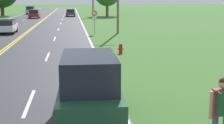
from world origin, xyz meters
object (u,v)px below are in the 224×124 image
object	(u,v)px
car_white_hatchback_mid_far	(7,26)
car_red_hatchback_receding	(34,14)
traffic_sign	(94,16)
car_dark_green_van_approaching	(89,85)
car_silver_van_horizon	(31,10)
fire_hydrant	(121,48)
car_dark_grey_hatchback_distant	(71,12)
hitchhiker_person	(223,107)

from	to	relation	value
car_white_hatchback_mid_far	car_red_hatchback_receding	xyz separation A→B (m)	(-0.07, 26.28, 0.07)
traffic_sign	car_red_hatchback_receding	bearing A→B (deg)	108.10
car_dark_green_van_approaching	car_silver_van_horizon	world-z (taller)	car_dark_green_van_approaching
fire_hydrant	car_silver_van_horizon	world-z (taller)	car_silver_van_horizon
fire_hydrant	car_dark_grey_hatchback_distant	world-z (taller)	car_dark_grey_hatchback_distant
traffic_sign	car_dark_green_van_approaching	xyz separation A→B (m)	(-1.88, -22.93, -0.85)
car_red_hatchback_receding	car_silver_van_horizon	distance (m)	16.77
fire_hydrant	car_white_hatchback_mid_far	xyz separation A→B (m)	(-10.03, 13.77, 0.43)
car_red_hatchback_receding	fire_hydrant	bearing A→B (deg)	-166.05
fire_hydrant	car_silver_van_horizon	bearing A→B (deg)	102.73
car_dark_green_van_approaching	car_white_hatchback_mid_far	bearing A→B (deg)	-162.16
car_red_hatchback_receding	car_silver_van_horizon	world-z (taller)	car_silver_van_horizon
traffic_sign	car_silver_van_horizon	size ratio (longest dim) A/B	0.58
car_white_hatchback_mid_far	fire_hydrant	bearing A→B (deg)	-145.24
traffic_sign	car_red_hatchback_receding	xyz separation A→B (m)	(-9.22, 28.22, -1.01)
fire_hydrant	car_dark_green_van_approaching	size ratio (longest dim) A/B	0.17
car_white_hatchback_mid_far	car_silver_van_horizon	size ratio (longest dim) A/B	0.92
hitchhiker_person	car_white_hatchback_mid_far	world-z (taller)	hitchhiker_person
car_white_hatchback_mid_far	car_silver_van_horizon	bearing A→B (deg)	2.39
car_dark_green_van_approaching	car_red_hatchback_receding	xyz separation A→B (m)	(-7.35, 51.15, -0.15)
hitchhiker_person	car_red_hatchback_receding	world-z (taller)	hitchhiker_person
car_dark_grey_hatchback_distant	fire_hydrant	bearing A→B (deg)	6.19
car_white_hatchback_mid_far	car_dark_grey_hatchback_distant	bearing A→B (deg)	-13.29
hitchhiker_person	car_dark_grey_hatchback_distant	xyz separation A→B (m)	(-3.59, 59.21, -0.30)
traffic_sign	car_red_hatchback_receding	world-z (taller)	traffic_sign
traffic_sign	car_red_hatchback_receding	distance (m)	29.71
hitchhiker_person	car_dark_grey_hatchback_distant	bearing A→B (deg)	6.18
traffic_sign	car_dark_grey_hatchback_distant	bearing A→B (deg)	94.14
car_silver_van_horizon	hitchhiker_person	bearing A→B (deg)	-169.11
traffic_sign	car_white_hatchback_mid_far	distance (m)	9.42
fire_hydrant	hitchhiker_person	bearing A→B (deg)	-88.84
hitchhiker_person	fire_hydrant	distance (m)	13.80
car_dark_green_van_approaching	car_red_hatchback_receding	world-z (taller)	car_dark_green_van_approaching
car_dark_green_van_approaching	car_dark_grey_hatchback_distant	distance (m)	56.54
car_red_hatchback_receding	traffic_sign	bearing A→B (deg)	-162.10
car_red_hatchback_receding	car_silver_van_horizon	xyz separation A→B (m)	(-2.69, 16.55, 0.11)
car_dark_grey_hatchback_distant	car_silver_van_horizon	size ratio (longest dim) A/B	0.99
fire_hydrant	traffic_sign	xyz separation A→B (m)	(-0.87, 11.83, 1.51)
traffic_sign	car_dark_green_van_approaching	bearing A→B (deg)	-94.68
car_white_hatchback_mid_far	car_red_hatchback_receding	world-z (taller)	car_red_hatchback_receding
traffic_sign	car_dark_green_van_approaching	world-z (taller)	traffic_sign
car_red_hatchback_receding	hitchhiker_person	bearing A→B (deg)	-169.28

